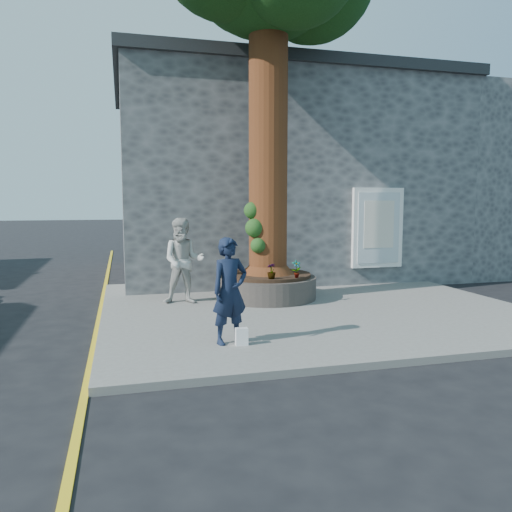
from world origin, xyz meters
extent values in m
plane|color=black|center=(0.00, 0.00, 0.00)|extent=(120.00, 120.00, 0.00)
cube|color=slate|center=(1.50, 1.00, 0.06)|extent=(9.00, 8.00, 0.12)
cube|color=yellow|center=(-3.05, 1.00, 0.00)|extent=(0.10, 30.00, 0.01)
cube|color=#444649|center=(2.50, 7.20, 3.00)|extent=(10.00, 8.00, 6.00)
cube|color=black|center=(2.50, 7.20, 6.15)|extent=(10.30, 8.30, 0.30)
cube|color=white|center=(4.30, 3.14, 1.70)|extent=(1.50, 0.12, 2.20)
cube|color=silver|center=(4.30, 3.08, 1.70)|extent=(1.25, 0.04, 1.95)
cube|color=silver|center=(4.30, 3.06, 1.80)|extent=(0.90, 0.02, 1.30)
cube|color=#444649|center=(10.50, 7.20, 3.00)|extent=(6.00, 8.00, 6.00)
cylinder|color=black|center=(0.80, 2.00, 0.38)|extent=(2.30, 2.30, 0.52)
cylinder|color=black|center=(0.80, 2.00, 0.68)|extent=(2.04, 2.04, 0.08)
cylinder|color=#4F2513|center=(0.80, 2.00, 4.47)|extent=(0.90, 0.90, 7.50)
cone|color=#4F2513|center=(0.80, 2.00, 1.07)|extent=(1.24, 1.24, 0.70)
sphere|color=#1F4015|center=(0.42, 1.80, 1.82)|extent=(0.44, 0.44, 0.44)
sphere|color=#1F4015|center=(0.48, 1.70, 1.42)|extent=(0.36, 0.36, 0.36)
sphere|color=#1F4015|center=(0.40, 1.92, 2.22)|extent=(0.40, 0.40, 0.40)
imported|color=black|center=(-0.88, -1.51, 0.99)|extent=(0.73, 0.59, 1.73)
imported|color=#B9B8B1|center=(-1.22, 1.91, 1.09)|extent=(1.06, 0.89, 1.94)
cube|color=white|center=(-0.72, -1.67, 0.26)|extent=(0.20, 0.13, 0.28)
imported|color=gray|center=(1.22, 1.15, 0.92)|extent=(0.23, 0.17, 0.40)
imported|color=gray|center=(0.72, 2.85, 0.91)|extent=(0.26, 0.26, 0.38)
imported|color=gray|center=(0.63, 1.15, 0.89)|extent=(0.23, 0.23, 0.35)
imported|color=gray|center=(0.09, 2.53, 0.85)|extent=(0.29, 0.31, 0.27)
camera|label=1|loc=(-2.53, -9.31, 2.43)|focal=35.00mm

